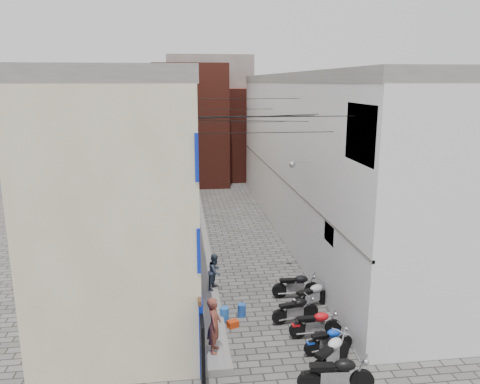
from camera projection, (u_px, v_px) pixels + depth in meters
name	position (u px, v px, depth m)	size (l,w,h in m)	color
ground	(286.00, 372.00, 14.12)	(90.00, 90.00, 0.00)	#504E4B
plinth	(199.00, 235.00, 26.39)	(0.90, 26.00, 0.25)	slate
building_left	(143.00, 160.00, 24.97)	(5.10, 27.00, 9.00)	beige
building_right	(323.00, 156.00, 26.25)	(5.94, 26.00, 9.00)	white
building_far_brick_left	(191.00, 125.00, 39.75)	(6.00, 6.00, 10.00)	maroon
building_far_brick_right	(246.00, 133.00, 42.54)	(5.00, 6.00, 8.00)	maroon
building_far_concrete	(210.00, 114.00, 45.68)	(8.00, 5.00, 11.00)	slate
far_shopfront	(218.00, 174.00, 38.17)	(2.00, 0.30, 2.40)	black
overhead_wires	(250.00, 116.00, 19.86)	(5.80, 13.02, 1.32)	black
motorcycle_a	(336.00, 373.00, 13.05)	(0.69, 2.18, 1.26)	black
motorcycle_b	(331.00, 353.00, 14.05)	(0.65, 2.06, 1.19)	silver
motorcycle_c	(329.00, 339.00, 15.02)	(0.54, 1.70, 0.98)	#0D3DC4
motorcycle_d	(316.00, 322.00, 15.96)	(0.58, 1.85, 1.07)	red
motorcycle_e	(295.00, 308.00, 16.97)	(0.58, 1.82, 1.06)	black
motorcycle_f	(312.00, 294.00, 17.99)	(0.62, 1.95, 1.13)	#B2B2B7
motorcycle_g	(296.00, 284.00, 18.90)	(0.62, 1.96, 1.14)	black
person_a	(214.00, 325.00, 14.56)	(0.66, 0.44, 1.82)	brown
person_b	(215.00, 271.00, 19.12)	(0.72, 0.56, 1.47)	#323C4B
water_jug_near	(224.00, 314.00, 17.09)	(0.34, 0.34, 0.53)	blue
water_jug_far	(242.00, 310.00, 17.43)	(0.31, 0.31, 0.48)	#214DA5
red_crate	(233.00, 324.00, 16.70)	(0.37, 0.28, 0.23)	#C1340D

